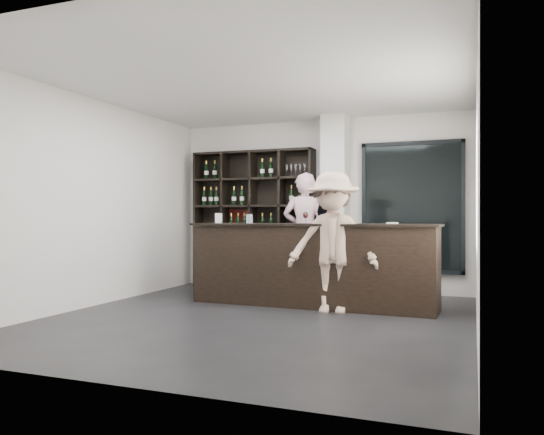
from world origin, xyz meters
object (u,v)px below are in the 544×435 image
at_px(taster_pink, 305,232).
at_px(tasting_counter, 311,265).
at_px(customer, 333,242).
at_px(taster_black, 326,249).
at_px(wine_shelf, 253,219).

bearing_deg(taster_pink, tasting_counter, 99.88).
bearing_deg(customer, taster_black, 103.66).
bearing_deg(tasting_counter, taster_pink, 113.19).
bearing_deg(taster_pink, taster_black, 124.87).
height_order(tasting_counter, taster_black, taster_black).
height_order(taster_pink, taster_black, taster_pink).
bearing_deg(wine_shelf, customer, -43.88).
relative_size(tasting_counter, taster_pink, 1.77).
relative_size(taster_pink, customer, 1.08).
bearing_deg(taster_black, taster_pink, -21.83).
relative_size(wine_shelf, taster_pink, 1.22).
relative_size(tasting_counter, customer, 1.91).
distance_m(taster_pink, taster_black, 0.73).
bearing_deg(wine_shelf, taster_black, -23.35).
relative_size(wine_shelf, tasting_counter, 0.69).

